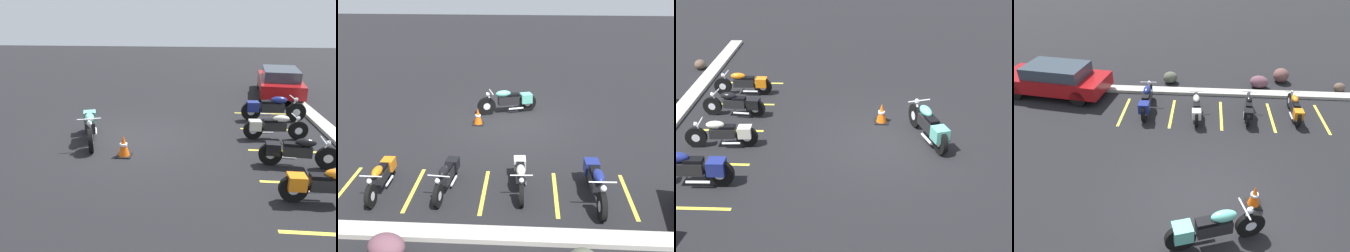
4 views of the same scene
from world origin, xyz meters
TOP-DOWN VIEW (x-y plane):
  - ground at (0.00, 0.00)m, footprint 60.00×60.00m
  - motorcycle_teal_featured at (0.15, -1.16)m, footprint 2.25×0.99m
  - parked_bike_0 at (-2.25, 4.65)m, footprint 0.64×2.27m
  - parked_bike_1 at (-0.38, 4.34)m, footprint 0.55×1.95m
  - parked_bike_2 at (1.51, 4.49)m, footprint 0.56×1.95m
  - parked_bike_3 at (3.19, 4.60)m, footprint 0.55×1.95m
  - car_red at (-6.18, 5.85)m, footprint 4.51×2.37m
  - traffic_cone at (1.26, 0.10)m, footprint 0.40×0.40m
  - stall_line_0 at (-3.13, 4.56)m, footprint 0.10×2.10m
  - stall_line_1 at (-1.29, 4.56)m, footprint 0.10×2.10m
  - stall_line_2 at (0.55, 4.56)m, footprint 0.10×2.10m
  - stall_line_3 at (2.39, 4.56)m, footprint 0.10×2.10m

SIDE VIEW (x-z plane):
  - ground at x=0.00m, z-range 0.00..0.00m
  - stall_line_0 at x=-3.13m, z-range 0.00..0.00m
  - stall_line_1 at x=-1.29m, z-range 0.00..0.00m
  - stall_line_2 at x=0.55m, z-range 0.00..0.00m
  - stall_line_3 at x=2.39m, z-range 0.00..0.00m
  - traffic_cone at x=1.26m, z-range -0.02..0.59m
  - parked_bike_1 at x=-0.38m, z-range 0.02..0.79m
  - parked_bike_2 at x=1.51m, z-range 0.02..0.79m
  - parked_bike_3 at x=3.19m, z-range 0.02..0.79m
  - parked_bike_0 at x=-2.25m, z-range 0.03..0.92m
  - motorcycle_teal_featured at x=0.15m, z-range 0.03..0.94m
  - car_red at x=-6.18m, z-range 0.04..1.32m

